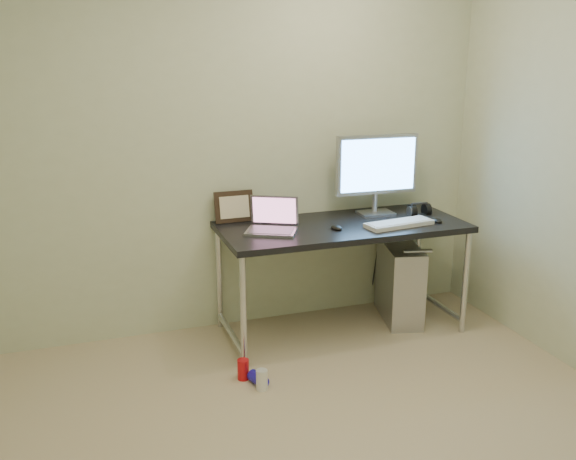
% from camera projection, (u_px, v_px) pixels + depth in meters
% --- Properties ---
extents(wall_back, '(3.50, 0.02, 2.50)m').
position_uv_depth(wall_back, '(233.00, 145.00, 4.19)').
color(wall_back, beige).
rests_on(wall_back, ground).
extents(desk, '(1.61, 0.71, 0.75)m').
position_uv_depth(desk, '(342.00, 235.00, 4.23)').
color(desk, black).
rests_on(desk, ground).
extents(tower_computer, '(0.35, 0.56, 0.58)m').
position_uv_depth(tower_computer, '(400.00, 282.00, 4.53)').
color(tower_computer, '#B7B6BB').
rests_on(tower_computer, ground).
extents(cable_a, '(0.01, 0.16, 0.69)m').
position_uv_depth(cable_a, '(377.00, 255.00, 4.72)').
color(cable_a, black).
rests_on(cable_a, ground).
extents(cable_b, '(0.02, 0.11, 0.71)m').
position_uv_depth(cable_b, '(389.00, 257.00, 4.73)').
color(cable_b, black).
rests_on(cable_b, ground).
extents(can_red, '(0.07, 0.07, 0.12)m').
position_uv_depth(can_red, '(243.00, 369.00, 3.73)').
color(can_red, red).
rests_on(can_red, ground).
extents(can_white, '(0.08, 0.08, 0.12)m').
position_uv_depth(can_white, '(262.00, 380.00, 3.62)').
color(can_white, silver).
rests_on(can_white, ground).
extents(can_blue, '(0.10, 0.14, 0.07)m').
position_uv_depth(can_blue, '(258.00, 379.00, 3.68)').
color(can_blue, '#1F17BF').
rests_on(can_blue, ground).
extents(laptop, '(0.39, 0.37, 0.21)m').
position_uv_depth(laptop, '(273.00, 223.00, 4.05)').
color(laptop, '#A1A1A8').
rests_on(laptop, desk).
extents(monitor, '(0.59, 0.18, 0.55)m').
position_uv_depth(monitor, '(377.00, 168.00, 4.37)').
color(monitor, '#A1A1A8').
rests_on(monitor, desk).
extents(keyboard, '(0.48, 0.21, 0.03)m').
position_uv_depth(keyboard, '(399.00, 224.00, 4.17)').
color(keyboard, silver).
rests_on(keyboard, desk).
extents(mouse_right, '(0.08, 0.11, 0.03)m').
position_uv_depth(mouse_right, '(437.00, 219.00, 4.26)').
color(mouse_right, black).
rests_on(mouse_right, desk).
extents(mouse_left, '(0.07, 0.11, 0.03)m').
position_uv_depth(mouse_left, '(336.00, 227.00, 4.09)').
color(mouse_left, black).
rests_on(mouse_left, desk).
extents(headphones, '(0.15, 0.09, 0.10)m').
position_uv_depth(headphones, '(419.00, 210.00, 4.45)').
color(headphones, black).
rests_on(headphones, desk).
extents(picture_frame, '(0.26, 0.08, 0.21)m').
position_uv_depth(picture_frame, '(234.00, 207.00, 4.24)').
color(picture_frame, black).
rests_on(picture_frame, desk).
extents(webcam, '(0.04, 0.04, 0.11)m').
position_uv_depth(webcam, '(272.00, 208.00, 4.31)').
color(webcam, silver).
rests_on(webcam, desk).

